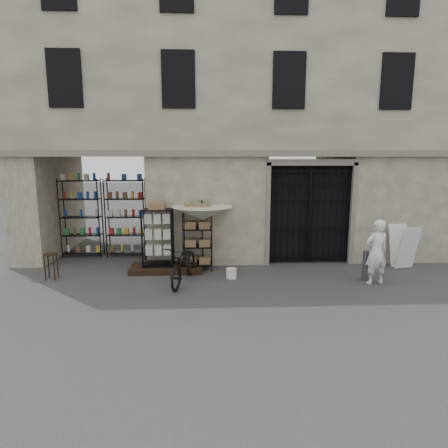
{
  "coord_description": "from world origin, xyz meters",
  "views": [
    {
      "loc": [
        -1.26,
        -8.62,
        3.14
      ],
      "look_at": [
        -0.8,
        1.4,
        1.35
      ],
      "focal_mm": 30.0,
      "sensor_mm": 36.0,
      "label": 1
    }
  ],
  "objects_px": {
    "shopkeeper": "(374,284)",
    "white_bucket": "(231,273)",
    "market_umbrella": "(202,210)",
    "wooden_stool": "(51,266)",
    "bicycle": "(185,283)",
    "display_cabinet": "(158,241)",
    "wire_rack": "(198,239)",
    "steel_bollard": "(365,266)",
    "easel_sign": "(403,247)"
  },
  "relations": [
    {
      "from": "market_umbrella",
      "to": "bicycle",
      "type": "distance_m",
      "value": 2.09
    },
    {
      "from": "wire_rack",
      "to": "steel_bollard",
      "type": "bearing_deg",
      "value": -20.85
    },
    {
      "from": "shopkeeper",
      "to": "wire_rack",
      "type": "bearing_deg",
      "value": -28.52
    },
    {
      "from": "wire_rack",
      "to": "wooden_stool",
      "type": "xyz_separation_m",
      "value": [
        -3.8,
        -0.72,
        -0.51
      ]
    },
    {
      "from": "white_bucket",
      "to": "easel_sign",
      "type": "height_order",
      "value": "easel_sign"
    },
    {
      "from": "wire_rack",
      "to": "shopkeeper",
      "type": "xyz_separation_m",
      "value": [
        4.47,
        -1.45,
        -0.88
      ]
    },
    {
      "from": "white_bucket",
      "to": "display_cabinet",
      "type": "bearing_deg",
      "value": 159.04
    },
    {
      "from": "market_umbrella",
      "to": "easel_sign",
      "type": "distance_m",
      "value": 5.83
    },
    {
      "from": "display_cabinet",
      "to": "wooden_stool",
      "type": "xyz_separation_m",
      "value": [
        -2.7,
        -0.62,
        -0.5
      ]
    },
    {
      "from": "wire_rack",
      "to": "white_bucket",
      "type": "bearing_deg",
      "value": -49.57
    },
    {
      "from": "wooden_stool",
      "to": "easel_sign",
      "type": "relative_size",
      "value": 0.56
    },
    {
      "from": "market_umbrella",
      "to": "steel_bollard",
      "type": "bearing_deg",
      "value": -14.37
    },
    {
      "from": "market_umbrella",
      "to": "white_bucket",
      "type": "height_order",
      "value": "market_umbrella"
    },
    {
      "from": "market_umbrella",
      "to": "easel_sign",
      "type": "height_order",
      "value": "market_umbrella"
    },
    {
      "from": "steel_bollard",
      "to": "shopkeeper",
      "type": "height_order",
      "value": "steel_bollard"
    },
    {
      "from": "wooden_stool",
      "to": "market_umbrella",
      "type": "bearing_deg",
      "value": 9.1
    },
    {
      "from": "market_umbrella",
      "to": "shopkeeper",
      "type": "xyz_separation_m",
      "value": [
        4.34,
        -1.36,
        -1.73
      ]
    },
    {
      "from": "wire_rack",
      "to": "shopkeeper",
      "type": "bearing_deg",
      "value": -23.8
    },
    {
      "from": "display_cabinet",
      "to": "white_bucket",
      "type": "relative_size",
      "value": 6.32
    },
    {
      "from": "wooden_stool",
      "to": "easel_sign",
      "type": "bearing_deg",
      "value": 3.29
    },
    {
      "from": "shopkeeper",
      "to": "white_bucket",
      "type": "bearing_deg",
      "value": -19.97
    },
    {
      "from": "market_umbrella",
      "to": "bicycle",
      "type": "bearing_deg",
      "value": -112.34
    },
    {
      "from": "wire_rack",
      "to": "wooden_stool",
      "type": "distance_m",
      "value": 3.9
    },
    {
      "from": "display_cabinet",
      "to": "shopkeeper",
      "type": "distance_m",
      "value": 5.8
    },
    {
      "from": "bicycle",
      "to": "steel_bollard",
      "type": "relative_size",
      "value": 2.46
    },
    {
      "from": "market_umbrella",
      "to": "shopkeeper",
      "type": "bearing_deg",
      "value": -17.45
    },
    {
      "from": "display_cabinet",
      "to": "bicycle",
      "type": "relative_size",
      "value": 0.9
    },
    {
      "from": "white_bucket",
      "to": "shopkeeper",
      "type": "height_order",
      "value": "white_bucket"
    },
    {
      "from": "bicycle",
      "to": "wooden_stool",
      "type": "bearing_deg",
      "value": -174.03
    },
    {
      "from": "steel_bollard",
      "to": "bicycle",
      "type": "bearing_deg",
      "value": -179.87
    },
    {
      "from": "display_cabinet",
      "to": "white_bucket",
      "type": "xyz_separation_m",
      "value": [
        1.99,
        -0.76,
        -0.73
      ]
    },
    {
      "from": "display_cabinet",
      "to": "easel_sign",
      "type": "relative_size",
      "value": 1.41
    },
    {
      "from": "market_umbrella",
      "to": "white_bucket",
      "type": "xyz_separation_m",
      "value": [
        0.76,
        -0.77,
        -1.59
      ]
    },
    {
      "from": "display_cabinet",
      "to": "wooden_stool",
      "type": "relative_size",
      "value": 2.51
    },
    {
      "from": "market_umbrella",
      "to": "wooden_stool",
      "type": "relative_size",
      "value": 3.49
    },
    {
      "from": "easel_sign",
      "to": "white_bucket",
      "type": "bearing_deg",
      "value": 177.51
    },
    {
      "from": "steel_bollard",
      "to": "market_umbrella",
      "type": "bearing_deg",
      "value": 165.63
    },
    {
      "from": "easel_sign",
      "to": "bicycle",
      "type": "bearing_deg",
      "value": 178.86
    },
    {
      "from": "steel_bollard",
      "to": "easel_sign",
      "type": "height_order",
      "value": "easel_sign"
    },
    {
      "from": "bicycle",
      "to": "wooden_stool",
      "type": "height_order",
      "value": "bicycle"
    },
    {
      "from": "wire_rack",
      "to": "steel_bollard",
      "type": "height_order",
      "value": "wire_rack"
    },
    {
      "from": "display_cabinet",
      "to": "market_umbrella",
      "type": "bearing_deg",
      "value": 4.22
    },
    {
      "from": "white_bucket",
      "to": "bicycle",
      "type": "height_order",
      "value": "bicycle"
    },
    {
      "from": "white_bucket",
      "to": "easel_sign",
      "type": "bearing_deg",
      "value": 7.98
    },
    {
      "from": "wire_rack",
      "to": "wooden_stool",
      "type": "bearing_deg",
      "value": -175.14
    },
    {
      "from": "wire_rack",
      "to": "steel_bollard",
      "type": "distance_m",
      "value": 4.52
    },
    {
      "from": "market_umbrella",
      "to": "wire_rack",
      "type": "bearing_deg",
      "value": 147.0
    },
    {
      "from": "bicycle",
      "to": "shopkeeper",
      "type": "relative_size",
      "value": 1.17
    },
    {
      "from": "steel_bollard",
      "to": "shopkeeper",
      "type": "bearing_deg",
      "value": -65.56
    },
    {
      "from": "easel_sign",
      "to": "display_cabinet",
      "type": "bearing_deg",
      "value": 168.96
    }
  ]
}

